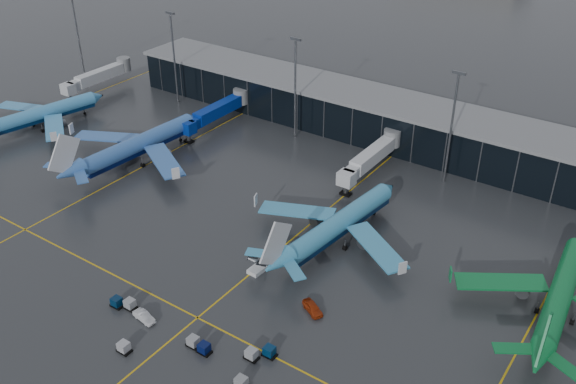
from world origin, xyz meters
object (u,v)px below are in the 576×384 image
Objects in this scene: airliner_arkefly at (138,134)px; service_van_red at (313,308)px; airliner_klm_west at (41,105)px; baggage_carts at (189,341)px; mobile_airstair at (257,268)px; service_van_white at (144,317)px; airliner_klm_near at (341,212)px; airliner_aer_lingus at (564,282)px.

airliner_arkefly reaches higher than service_van_red.
airliner_klm_west is 8.42× the size of service_van_red.
baggage_carts is 20.62m from mobile_airstair.
airliner_arkefly is at bearing 54.01° from service_van_white.
airliner_klm_west is 1.31× the size of baggage_carts.
airliner_klm_west is 98.88m from service_van_red.
mobile_airstair is (-2.46, 20.47, 0.01)m from baggage_carts.
airliner_klm_near is (89.56, -0.67, 0.18)m from airliner_klm_west.
service_van_red reaches higher than service_van_white.
mobile_airstair reaches higher than service_van_red.
airliner_arkefly is 1.45× the size of baggage_carts.
service_van_red is at bearing -1.22° from airliner_klm_west.
service_van_red is (11.47, 17.14, 0.03)m from baggage_carts.
airliner_klm_near is at bearing 70.88° from mobile_airstair.
baggage_carts is at bearing 174.98° from service_van_red.
airliner_klm_west is 34.32m from airliner_arkefly.
airliner_klm_west is at bearing -174.38° from airliner_klm_near.
airliner_klm_near is 19.09m from mobile_airstair.
airliner_klm_near is 1.01× the size of airliner_aer_lingus.
airliner_klm_near is 8.68× the size of service_van_red.
airliner_aer_lingus is at bearing 3.80° from airliner_arkefly.
airliner_klm_near is at bearing 83.09° from baggage_carts.
service_van_white is (-14.24, -37.40, -5.48)m from airliner_klm_near.
airliner_klm_west is 0.98× the size of airliner_aer_lingus.
service_van_red is 1.07× the size of service_van_white.
airliner_klm_near is at bearing 10.58° from airliner_klm_west.
mobile_airstair is (-46.79, -19.45, -5.36)m from airliner_aer_lingus.
baggage_carts is 9.71m from service_van_white.
airliner_arkefly reaches higher than airliner_klm_near.
airliner_klm_west reaches higher than service_van_red.
baggage_carts is 6.43× the size of service_van_red.
airliner_arkefly reaches higher than baggage_carts.
baggage_carts is at bearing -79.85° from mobile_airstair.
service_van_red is (13.93, -3.33, 0.02)m from mobile_airstair.
mobile_airstair is (48.28, -18.73, -5.88)m from airliner_arkefly.
baggage_carts is (85.03, -38.06, -5.26)m from airliner_klm_west.
airliner_aer_lingus is 9.19× the size of service_van_white.
service_van_white is (-54.05, -39.93, -5.41)m from airliner_aer_lingus.
service_van_red is at bearing -43.28° from service_van_white.
airliner_aer_lingus is 67.42m from service_van_white.
mobile_airstair reaches higher than baggage_carts.
airliner_klm_west is 93.31m from baggage_carts.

